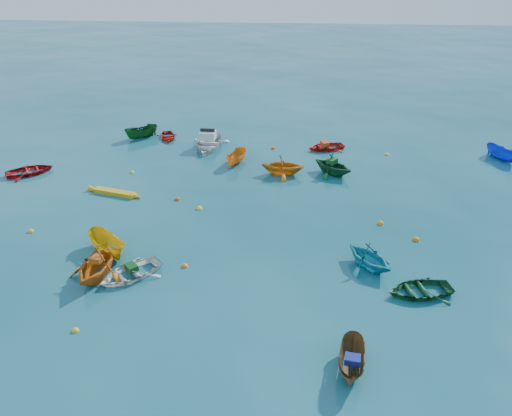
{
  "coord_description": "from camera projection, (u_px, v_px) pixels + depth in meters",
  "views": [
    {
      "loc": [
        1.87,
        -21.05,
        14.68
      ],
      "look_at": [
        0.0,
        5.0,
        0.4
      ],
      "focal_mm": 35.0,
      "sensor_mm": 36.0,
      "label": 1
    }
  ],
  "objects": [
    {
      "name": "buoy_ye_d",
      "position": [
        132.0,
        173.0,
        35.17
      ],
      "size": [
        0.29,
        0.29,
        0.29
      ],
      "primitive_type": "sphere",
      "color": "yellow",
      "rests_on": "ground"
    },
    {
      "name": "buoy_or_d",
      "position": [
        380.0,
        224.0,
        28.92
      ],
      "size": [
        0.38,
        0.38,
        0.38
      ],
      "primitive_type": "sphere",
      "color": "orange",
      "rests_on": "ground"
    },
    {
      "name": "tarp_blue_a",
      "position": [
        352.0,
        360.0,
        18.76
      ],
      "size": [
        0.66,
        0.54,
        0.29
      ],
      "primitive_type": "cube",
      "rotation": [
        0.0,
        0.0,
        -0.16
      ],
      "color": "navy",
      "rests_on": "sampan_brown_mid"
    },
    {
      "name": "buoy_ye_e",
      "position": [
        387.0,
        155.0,
        38.03
      ],
      "size": [
        0.33,
        0.33,
        0.33
      ],
      "primitive_type": "sphere",
      "color": "yellow",
      "rests_on": "ground"
    },
    {
      "name": "buoy_or_c",
      "position": [
        177.0,
        200.0,
        31.56
      ],
      "size": [
        0.35,
        0.35,
        0.35
      ],
      "primitive_type": "sphere",
      "color": "#D9490B",
      "rests_on": "ground"
    },
    {
      "name": "sampan_yellow_mid",
      "position": [
        109.0,
        253.0,
        26.24
      ],
      "size": [
        3.08,
        3.01,
        1.21
      ],
      "primitive_type": "imported",
      "rotation": [
        0.0,
        0.0,
        0.81
      ],
      "color": "gold",
      "rests_on": "ground"
    },
    {
      "name": "tarp_orange_b",
      "position": [
        325.0,
        144.0,
        38.79
      ],
      "size": [
        0.72,
        0.83,
        0.34
      ],
      "primitive_type": "cube",
      "rotation": [
        0.0,
        0.0,
        -1.24
      ],
      "color": "#C94314",
      "rests_on": "dinghy_red_ne"
    },
    {
      "name": "dinghy_red_far",
      "position": [
        168.0,
        138.0,
        41.11
      ],
      "size": [
        2.47,
        2.91,
        0.51
      ],
      "primitive_type": "imported",
      "rotation": [
        0.0,
        0.0,
        0.33
      ],
      "color": "#B41A0F",
      "rests_on": "ground"
    },
    {
      "name": "buoy_ye_b",
      "position": [
        31.0,
        232.0,
        28.14
      ],
      "size": [
        0.34,
        0.34,
        0.34
      ],
      "primitive_type": "sphere",
      "color": "gold",
      "rests_on": "ground"
    },
    {
      "name": "tarp_green_a",
      "position": [
        131.0,
        267.0,
        24.31
      ],
      "size": [
        0.76,
        0.76,
        0.3
      ],
      "primitive_type": "cube",
      "rotation": [
        0.0,
        0.0,
        -0.79
      ],
      "color": "#104014",
      "rests_on": "dinghy_white_near"
    },
    {
      "name": "dinghy_orange_w",
      "position": [
        99.0,
        276.0,
        24.46
      ],
      "size": [
        3.16,
        3.55,
        1.71
      ],
      "primitive_type": "imported",
      "rotation": [
        0.0,
        0.0,
        -0.12
      ],
      "color": "#CE6713",
      "rests_on": "ground"
    },
    {
      "name": "buoy_or_e",
      "position": [
        273.0,
        149.0,
        39.1
      ],
      "size": [
        0.34,
        0.34,
        0.34
      ],
      "primitive_type": "sphere",
      "color": "#D74B0B",
      "rests_on": "ground"
    },
    {
      "name": "tarp_orange_a",
      "position": [
        96.0,
        259.0,
        24.02
      ],
      "size": [
        0.62,
        0.5,
        0.28
      ],
      "primitive_type": "cube",
      "rotation": [
        0.0,
        0.0,
        -0.12
      ],
      "color": "#B35512",
      "rests_on": "dinghy_orange_w"
    },
    {
      "name": "dinghy_green_e",
      "position": [
        419.0,
        293.0,
        23.29
      ],
      "size": [
        3.46,
        2.8,
        0.63
      ],
      "primitive_type": "imported",
      "rotation": [
        0.0,
        0.0,
        -1.35
      ],
      "color": "#104623",
      "rests_on": "ground"
    },
    {
      "name": "buoy_ye_a",
      "position": [
        76.0,
        331.0,
        21.07
      ],
      "size": [
        0.31,
        0.31,
        0.31
      ],
      "primitive_type": "sphere",
      "color": "gold",
      "rests_on": "ground"
    },
    {
      "name": "sampan_blue_far",
      "position": [
        501.0,
        159.0,
        37.29
      ],
      "size": [
        2.31,
        2.96,
        1.09
      ],
      "primitive_type": "imported",
      "rotation": [
        0.0,
        0.0,
        0.52
      ],
      "color": "#1033CC",
      "rests_on": "ground"
    },
    {
      "name": "dinghy_red_nw",
      "position": [
        30.0,
        174.0,
        35.03
      ],
      "size": [
        3.83,
        3.52,
        0.65
      ],
      "primitive_type": "imported",
      "rotation": [
        0.0,
        0.0,
        2.11
      ],
      "color": "#A00D0F",
      "rests_on": "ground"
    },
    {
      "name": "dinghy_red_ne",
      "position": [
        326.0,
        149.0,
        39.03
      ],
      "size": [
        3.41,
        2.9,
        0.6
      ],
      "primitive_type": "imported",
      "rotation": [
        0.0,
        0.0,
        -1.24
      ],
      "color": "red",
      "rests_on": "ground"
    },
    {
      "name": "dinghy_white_near",
      "position": [
        131.0,
        276.0,
        24.48
      ],
      "size": [
        3.78,
        3.78,
        0.65
      ],
      "primitive_type": "imported",
      "rotation": [
        0.0,
        0.0,
        -0.79
      ],
      "color": "silver",
      "rests_on": "ground"
    },
    {
      "name": "buoy_ye_c",
      "position": [
        199.0,
        209.0,
        30.52
      ],
      "size": [
        0.37,
        0.37,
        0.37
      ],
      "primitive_type": "sphere",
      "color": "yellow",
      "rests_on": "ground"
    },
    {
      "name": "kayak_yellow",
      "position": [
        115.0,
        194.0,
        32.22
      ],
      "size": [
        3.58,
        1.39,
        0.35
      ],
      "primitive_type": null,
      "rotation": [
        0.0,
        0.0,
        1.32
      ],
      "color": "gold",
      "rests_on": "ground"
    },
    {
      "name": "sampan_orange_n",
      "position": [
        236.0,
        163.0,
        36.65
      ],
      "size": [
        1.79,
        2.81,
        1.02
      ],
      "primitive_type": "imported",
      "rotation": [
        0.0,
        0.0,
        -0.33
      ],
      "color": "orange",
      "rests_on": "ground"
    },
    {
      "name": "dinghy_green_n",
      "position": [
        332.0,
        174.0,
        34.98
      ],
      "size": [
        3.89,
        3.82,
        1.55
      ],
      "primitive_type": "imported",
      "rotation": [
        0.0,
        0.0,
        0.91
      ],
      "color": "#104823",
      "rests_on": "ground"
    },
    {
      "name": "dinghy_cyan_se",
      "position": [
        368.0,
        267.0,
        25.13
      ],
      "size": [
        3.58,
        3.64,
        1.45
      ],
      "primitive_type": "imported",
      "rotation": [
        0.0,
        0.0,
        0.68
      ],
      "color": "teal",
      "rests_on": "ground"
    },
    {
      "name": "buoy_or_b",
      "position": [
        416.0,
        240.0,
        27.36
      ],
      "size": [
        0.37,
        0.37,
        0.37
      ],
      "primitive_type": "sphere",
      "color": "orange",
      "rests_on": "ground"
    },
    {
      "name": "ground",
      "position": [
        249.0,
        261.0,
        25.58
      ],
      "size": [
        160.0,
        160.0,
        0.0
      ],
      "primitive_type": "plane",
      "color": "#0A424D",
      "rests_on": "ground"
    },
    {
      "name": "tarp_green_b",
      "position": [
        332.0,
        161.0,
        34.58
      ],
      "size": [
        0.86,
        0.89,
        0.35
      ],
      "primitive_type": "cube",
      "rotation": [
        0.0,
        0.0,
        0.91
      ],
      "color": "#134D1C",
      "rests_on": "dinghy_green_n"
    },
    {
      "name": "motorboat_white",
      "position": [
        208.0,
        147.0,
        39.4
      ],
      "size": [
        3.16,
        4.27,
        1.46
      ],
      "primitive_type": "imported",
      "rotation": [
        0.0,
        0.0,
        -0.05
      ],
      "color": "silver",
      "rests_on": "ground"
    },
    {
      "name": "sampan_brown_mid",
      "position": [
        351.0,
        369.0,
        19.21
      ],
      "size": [
        1.42,
        2.82,
        1.04
      ],
      "primitive_type": "imported",
      "rotation": [
        0.0,
        0.0,
        -0.16
      ],
      "color": "brown",
      "rests_on": "ground"
    },
    {
      "name": "buoy_or_a",
      "position": [
        185.0,
        267.0,
        25.18
      ],
      "size": [
        0.33,
        0.33,
        0.33
      ],
      "primitive_type": "sphere",
      "color": "orange",
      "rests_on": "ground"
    },
    {
      "name": "dinghy_orange_far",
      "position": [
        283.0,
        174.0,
        34.92
      ],
      "size": [
        3.06,
        2.67,
        1.56
      ],
      "primitive_type": "imported",
      "rotation": [
        0.0,
        0.0,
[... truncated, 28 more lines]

